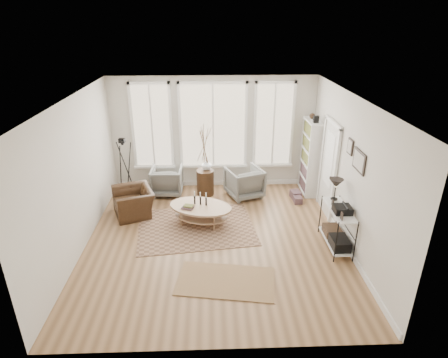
{
  "coord_description": "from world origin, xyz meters",
  "views": [
    {
      "loc": [
        -0.06,
        -6.54,
        4.24
      ],
      "look_at": [
        0.2,
        0.6,
        1.1
      ],
      "focal_mm": 30.0,
      "sensor_mm": 36.0,
      "label": 1
    }
  ],
  "objects_px": {
    "low_shelf": "(337,223)",
    "accent_chair": "(134,202)",
    "armchair_left": "(167,181)",
    "bookcase": "(310,157)",
    "side_table": "(205,162)",
    "coffee_table": "(200,210)",
    "armchair_right": "(244,182)"
  },
  "relations": [
    {
      "from": "side_table",
      "to": "low_shelf",
      "type": "bearing_deg",
      "value": -43.31
    },
    {
      "from": "bookcase",
      "to": "armchair_right",
      "type": "bearing_deg",
      "value": -172.77
    },
    {
      "from": "armchair_right",
      "to": "side_table",
      "type": "bearing_deg",
      "value": -29.24
    },
    {
      "from": "armchair_right",
      "to": "accent_chair",
      "type": "relative_size",
      "value": 0.88
    },
    {
      "from": "bookcase",
      "to": "side_table",
      "type": "bearing_deg",
      "value": -178.5
    },
    {
      "from": "low_shelf",
      "to": "coffee_table",
      "type": "relative_size",
      "value": 0.82
    },
    {
      "from": "coffee_table",
      "to": "armchair_right",
      "type": "bearing_deg",
      "value": 51.05
    },
    {
      "from": "bookcase",
      "to": "armchair_left",
      "type": "xyz_separation_m",
      "value": [
        -3.63,
        0.01,
        -0.6
      ]
    },
    {
      "from": "coffee_table",
      "to": "side_table",
      "type": "height_order",
      "value": "side_table"
    },
    {
      "from": "low_shelf",
      "to": "side_table",
      "type": "xyz_separation_m",
      "value": [
        -2.6,
        2.45,
        0.37
      ]
    },
    {
      "from": "bookcase",
      "to": "low_shelf",
      "type": "distance_m",
      "value": 2.56
    },
    {
      "from": "side_table",
      "to": "accent_chair",
      "type": "bearing_deg",
      "value": -149.16
    },
    {
      "from": "low_shelf",
      "to": "bookcase",
      "type": "bearing_deg",
      "value": 88.72
    },
    {
      "from": "bookcase",
      "to": "side_table",
      "type": "relative_size",
      "value": 1.12
    },
    {
      "from": "side_table",
      "to": "accent_chair",
      "type": "distance_m",
      "value": 1.99
    },
    {
      "from": "bookcase",
      "to": "accent_chair",
      "type": "height_order",
      "value": "bookcase"
    },
    {
      "from": "armchair_left",
      "to": "armchair_right",
      "type": "relative_size",
      "value": 0.95
    },
    {
      "from": "bookcase",
      "to": "side_table",
      "type": "distance_m",
      "value": 2.66
    },
    {
      "from": "coffee_table",
      "to": "accent_chair",
      "type": "xyz_separation_m",
      "value": [
        -1.54,
        0.5,
        -0.03
      ]
    },
    {
      "from": "low_shelf",
      "to": "armchair_left",
      "type": "distance_m",
      "value": 4.38
    },
    {
      "from": "low_shelf",
      "to": "accent_chair",
      "type": "relative_size",
      "value": 1.38
    },
    {
      "from": "low_shelf",
      "to": "coffee_table",
      "type": "bearing_deg",
      "value": 160.22
    },
    {
      "from": "bookcase",
      "to": "armchair_right",
      "type": "xyz_separation_m",
      "value": [
        -1.67,
        -0.21,
        -0.58
      ]
    },
    {
      "from": "bookcase",
      "to": "accent_chair",
      "type": "xyz_separation_m",
      "value": [
        -4.29,
        -1.05,
        -0.65
      ]
    },
    {
      "from": "armchair_left",
      "to": "low_shelf",
      "type": "bearing_deg",
      "value": 146.18
    },
    {
      "from": "low_shelf",
      "to": "side_table",
      "type": "bearing_deg",
      "value": 136.69
    },
    {
      "from": "armchair_right",
      "to": "accent_chair",
      "type": "height_order",
      "value": "armchair_right"
    },
    {
      "from": "accent_chair",
      "to": "bookcase",
      "type": "bearing_deg",
      "value": 82.52
    },
    {
      "from": "bookcase",
      "to": "coffee_table",
      "type": "height_order",
      "value": "bookcase"
    },
    {
      "from": "accent_chair",
      "to": "coffee_table",
      "type": "bearing_deg",
      "value": 50.68
    },
    {
      "from": "low_shelf",
      "to": "armchair_right",
      "type": "xyz_separation_m",
      "value": [
        -1.62,
        2.31,
        -0.13
      ]
    },
    {
      "from": "bookcase",
      "to": "coffee_table",
      "type": "xyz_separation_m",
      "value": [
        -2.75,
        -1.55,
        -0.61
      ]
    }
  ]
}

